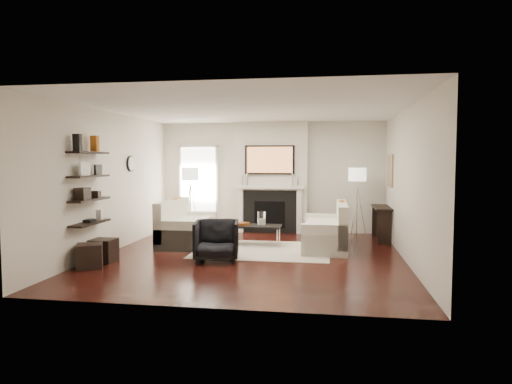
# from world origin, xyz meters

# --- Properties ---
(room_envelope) EXTENTS (6.00, 6.00, 6.00)m
(room_envelope) POSITION_xyz_m (0.00, 0.00, 1.35)
(room_envelope) COLOR black
(room_envelope) RESTS_ON ground
(chimney_breast) EXTENTS (1.80, 0.25, 2.70)m
(chimney_breast) POSITION_xyz_m (0.00, 2.88, 1.35)
(chimney_breast) COLOR silver
(chimney_breast) RESTS_ON floor
(fireplace_surround) EXTENTS (1.30, 0.02, 1.04)m
(fireplace_surround) POSITION_xyz_m (0.00, 2.74, 0.52)
(fireplace_surround) COLOR black
(fireplace_surround) RESTS_ON floor
(firebox) EXTENTS (0.75, 0.02, 0.65)m
(firebox) POSITION_xyz_m (0.00, 2.73, 0.45)
(firebox) COLOR black
(firebox) RESTS_ON floor
(mantel_pilaster_l) EXTENTS (0.12, 0.08, 1.10)m
(mantel_pilaster_l) POSITION_xyz_m (-0.72, 2.71, 0.55)
(mantel_pilaster_l) COLOR white
(mantel_pilaster_l) RESTS_ON floor
(mantel_pilaster_r) EXTENTS (0.12, 0.08, 1.10)m
(mantel_pilaster_r) POSITION_xyz_m (0.72, 2.71, 0.55)
(mantel_pilaster_r) COLOR white
(mantel_pilaster_r) RESTS_ON floor
(mantel_shelf) EXTENTS (1.70, 0.18, 0.07)m
(mantel_shelf) POSITION_xyz_m (0.00, 2.69, 1.12)
(mantel_shelf) COLOR white
(mantel_shelf) RESTS_ON chimney_breast
(tv_body) EXTENTS (1.20, 0.06, 0.70)m
(tv_body) POSITION_xyz_m (0.00, 2.71, 1.78)
(tv_body) COLOR black
(tv_body) RESTS_ON chimney_breast
(tv_screen) EXTENTS (1.10, 0.00, 0.62)m
(tv_screen) POSITION_xyz_m (0.00, 2.68, 1.78)
(tv_screen) COLOR #BF723F
(tv_screen) RESTS_ON tv_body
(candlestick_l_tall) EXTENTS (0.04, 0.04, 0.30)m
(candlestick_l_tall) POSITION_xyz_m (-0.55, 2.70, 1.30)
(candlestick_l_tall) COLOR silver
(candlestick_l_tall) RESTS_ON mantel_shelf
(candlestick_l_short) EXTENTS (0.04, 0.04, 0.24)m
(candlestick_l_short) POSITION_xyz_m (-0.68, 2.70, 1.27)
(candlestick_l_short) COLOR silver
(candlestick_l_short) RESTS_ON mantel_shelf
(candlestick_r_tall) EXTENTS (0.04, 0.04, 0.30)m
(candlestick_r_tall) POSITION_xyz_m (0.55, 2.70, 1.30)
(candlestick_r_tall) COLOR silver
(candlestick_r_tall) RESTS_ON mantel_shelf
(candlestick_r_short) EXTENTS (0.04, 0.04, 0.24)m
(candlestick_r_short) POSITION_xyz_m (0.68, 2.70, 1.27)
(candlestick_r_short) COLOR silver
(candlestick_r_short) RESTS_ON mantel_shelf
(hallway_panel) EXTENTS (0.90, 0.02, 2.10)m
(hallway_panel) POSITION_xyz_m (-1.85, 2.98, 1.05)
(hallway_panel) COLOR white
(hallway_panel) RESTS_ON floor
(door_trim_l) EXTENTS (0.06, 0.06, 2.16)m
(door_trim_l) POSITION_xyz_m (-2.33, 2.96, 1.05)
(door_trim_l) COLOR white
(door_trim_l) RESTS_ON floor
(door_trim_r) EXTENTS (0.06, 0.06, 2.16)m
(door_trim_r) POSITION_xyz_m (-1.37, 2.96, 1.05)
(door_trim_r) COLOR white
(door_trim_r) RESTS_ON floor
(door_trim_top) EXTENTS (1.02, 0.06, 0.06)m
(door_trim_top) POSITION_xyz_m (-1.85, 2.96, 2.13)
(door_trim_top) COLOR white
(door_trim_top) RESTS_ON wall_back
(rug) EXTENTS (2.60, 2.00, 0.01)m
(rug) POSITION_xyz_m (0.14, 0.58, 0.01)
(rug) COLOR #BAAD98
(rug) RESTS_ON floor
(loveseat_left_base) EXTENTS (0.85, 1.80, 0.42)m
(loveseat_left_base) POSITION_xyz_m (-1.54, 1.06, 0.21)
(loveseat_left_base) COLOR silver
(loveseat_left_base) RESTS_ON floor
(loveseat_left_back) EXTENTS (0.18, 1.80, 0.80)m
(loveseat_left_back) POSITION_xyz_m (-1.88, 1.06, 0.53)
(loveseat_left_back) COLOR silver
(loveseat_left_back) RESTS_ON floor
(loveseat_left_arm_n) EXTENTS (0.85, 0.18, 0.60)m
(loveseat_left_arm_n) POSITION_xyz_m (-1.54, 0.25, 0.30)
(loveseat_left_arm_n) COLOR silver
(loveseat_left_arm_n) RESTS_ON floor
(loveseat_left_arm_s) EXTENTS (0.85, 0.18, 0.60)m
(loveseat_left_arm_s) POSITION_xyz_m (-1.54, 1.87, 0.30)
(loveseat_left_arm_s) COLOR silver
(loveseat_left_arm_s) RESTS_ON floor
(loveseat_left_cushion) EXTENTS (0.63, 1.44, 0.10)m
(loveseat_left_cushion) POSITION_xyz_m (-1.49, 1.06, 0.47)
(loveseat_left_cushion) COLOR silver
(loveseat_left_cushion) RESTS_ON loveseat_left_base
(pillow_left_orange) EXTENTS (0.10, 0.42, 0.42)m
(pillow_left_orange) POSITION_xyz_m (-1.88, 1.36, 0.73)
(pillow_left_orange) COLOR #A45614
(pillow_left_orange) RESTS_ON loveseat_left_cushion
(pillow_left_charcoal) EXTENTS (0.10, 0.40, 0.40)m
(pillow_left_charcoal) POSITION_xyz_m (-1.88, 0.76, 0.72)
(pillow_left_charcoal) COLOR black
(pillow_left_charcoal) RESTS_ON loveseat_left_cushion
(loveseat_right_base) EXTENTS (0.85, 1.80, 0.42)m
(loveseat_right_base) POSITION_xyz_m (1.34, 0.98, 0.21)
(loveseat_right_base) COLOR silver
(loveseat_right_base) RESTS_ON floor
(loveseat_right_back) EXTENTS (0.18, 1.80, 0.80)m
(loveseat_right_back) POSITION_xyz_m (1.68, 0.98, 0.53)
(loveseat_right_back) COLOR silver
(loveseat_right_back) RESTS_ON floor
(loveseat_right_arm_n) EXTENTS (0.85, 0.18, 0.60)m
(loveseat_right_arm_n) POSITION_xyz_m (1.34, 0.17, 0.30)
(loveseat_right_arm_n) COLOR silver
(loveseat_right_arm_n) RESTS_ON floor
(loveseat_right_arm_s) EXTENTS (0.85, 0.18, 0.60)m
(loveseat_right_arm_s) POSITION_xyz_m (1.34, 1.79, 0.30)
(loveseat_right_arm_s) COLOR silver
(loveseat_right_arm_s) RESTS_ON floor
(loveseat_right_cushion) EXTENTS (0.63, 1.44, 0.10)m
(loveseat_right_cushion) POSITION_xyz_m (1.29, 0.98, 0.47)
(loveseat_right_cushion) COLOR silver
(loveseat_right_cushion) RESTS_ON loveseat_right_base
(pillow_right_orange) EXTENTS (0.10, 0.42, 0.42)m
(pillow_right_orange) POSITION_xyz_m (1.68, 1.28, 0.73)
(pillow_right_orange) COLOR #A45614
(pillow_right_orange) RESTS_ON loveseat_right_cushion
(pillow_right_charcoal) EXTENTS (0.10, 0.40, 0.40)m
(pillow_right_charcoal) POSITION_xyz_m (1.68, 0.68, 0.72)
(pillow_right_charcoal) COLOR black
(pillow_right_charcoal) RESTS_ON loveseat_right_cushion
(coffee_table) EXTENTS (1.10, 0.55, 0.04)m
(coffee_table) POSITION_xyz_m (-0.11, 1.11, 0.40)
(coffee_table) COLOR black
(coffee_table) RESTS_ON floor
(coffee_leg_nw) EXTENTS (0.02, 0.02, 0.38)m
(coffee_leg_nw) POSITION_xyz_m (-0.61, 0.89, 0.19)
(coffee_leg_nw) COLOR silver
(coffee_leg_nw) RESTS_ON floor
(coffee_leg_ne) EXTENTS (0.02, 0.02, 0.38)m
(coffee_leg_ne) POSITION_xyz_m (0.39, 0.89, 0.19)
(coffee_leg_ne) COLOR silver
(coffee_leg_ne) RESTS_ON floor
(coffee_leg_sw) EXTENTS (0.02, 0.02, 0.38)m
(coffee_leg_sw) POSITION_xyz_m (-0.61, 1.33, 0.19)
(coffee_leg_sw) COLOR silver
(coffee_leg_sw) RESTS_ON floor
(coffee_leg_se) EXTENTS (0.02, 0.02, 0.38)m
(coffee_leg_se) POSITION_xyz_m (0.39, 1.33, 0.19)
(coffee_leg_se) COLOR silver
(coffee_leg_se) RESTS_ON floor
(hurricane_glass) EXTENTS (0.17, 0.17, 0.30)m
(hurricane_glass) POSITION_xyz_m (0.04, 1.11, 0.56)
(hurricane_glass) COLOR white
(hurricane_glass) RESTS_ON coffee_table
(hurricane_candle) EXTENTS (0.10, 0.10, 0.14)m
(hurricane_candle) POSITION_xyz_m (0.04, 1.11, 0.50)
(hurricane_candle) COLOR white
(hurricane_candle) RESTS_ON coffee_table
(copper_bowl) EXTENTS (0.30, 0.30, 0.05)m
(copper_bowl) POSITION_xyz_m (-0.36, 1.11, 0.45)
(copper_bowl) COLOR #A44F1B
(copper_bowl) RESTS_ON coffee_table
(armchair) EXTENTS (0.87, 0.83, 0.78)m
(armchair) POSITION_xyz_m (-0.55, -0.42, 0.39)
(armchair) COLOR black
(armchair) RESTS_ON floor
(lamp_left_post) EXTENTS (0.02, 0.02, 1.20)m
(lamp_left_post) POSITION_xyz_m (-1.85, 2.26, 0.60)
(lamp_left_post) COLOR silver
(lamp_left_post) RESTS_ON floor
(lamp_left_shade) EXTENTS (0.40, 0.40, 0.30)m
(lamp_left_shade) POSITION_xyz_m (-1.85, 2.26, 1.45)
(lamp_left_shade) COLOR white
(lamp_left_shade) RESTS_ON lamp_left_post
(lamp_left_leg_a) EXTENTS (0.25, 0.02, 1.23)m
(lamp_left_leg_a) POSITION_xyz_m (-1.74, 2.26, 0.60)
(lamp_left_leg_a) COLOR silver
(lamp_left_leg_a) RESTS_ON floor
(lamp_left_leg_b) EXTENTS (0.14, 0.22, 1.23)m
(lamp_left_leg_b) POSITION_xyz_m (-1.91, 2.36, 0.60)
(lamp_left_leg_b) COLOR silver
(lamp_left_leg_b) RESTS_ON floor
(lamp_left_leg_c) EXTENTS (0.14, 0.22, 1.23)m
(lamp_left_leg_c) POSITION_xyz_m (-1.91, 2.17, 0.60)
(lamp_left_leg_c) COLOR silver
(lamp_left_leg_c) RESTS_ON floor
(lamp_right_post) EXTENTS (0.02, 0.02, 1.20)m
(lamp_right_post) POSITION_xyz_m (2.05, 2.38, 0.60)
(lamp_right_post) COLOR silver
(lamp_right_post) RESTS_ON floor
(lamp_right_shade) EXTENTS (0.40, 0.40, 0.30)m
(lamp_right_shade) POSITION_xyz_m (2.05, 2.38, 1.45)
(lamp_right_shade) COLOR white
(lamp_right_shade) RESTS_ON lamp_right_post
(lamp_right_leg_a) EXTENTS (0.25, 0.02, 1.23)m
(lamp_right_leg_a) POSITION_xyz_m (2.16, 2.38, 0.60)
(lamp_right_leg_a) COLOR silver
(lamp_right_leg_a) RESTS_ON floor
(lamp_right_leg_b) EXTENTS (0.14, 0.22, 1.23)m
(lamp_right_leg_b) POSITION_xyz_m (2.00, 2.48, 0.60)
(lamp_right_leg_b) COLOR silver
(lamp_right_leg_b) RESTS_ON floor
(lamp_right_leg_c) EXTENTS (0.14, 0.22, 1.23)m
(lamp_right_leg_c) POSITION_xyz_m (1.99, 2.29, 0.60)
(lamp_right_leg_c) COLOR silver
(lamp_right_leg_c) RESTS_ON floor
(console_top) EXTENTS (0.35, 1.20, 0.04)m
(console_top) POSITION_xyz_m (2.57, 2.12, 0.73)
(console_top) COLOR black
(console_top) RESTS_ON floor
(console_leg_n) EXTENTS (0.30, 0.04, 0.71)m
(console_leg_n) POSITION_xyz_m (2.57, 1.57, 0.35)
(console_leg_n) COLOR black
(console_leg_n) RESTS_ON floor
(console_leg_s) EXTENTS (0.30, 0.04, 0.71)m
(console_leg_s) POSITION_xyz_m (2.57, 2.67, 0.35)
(console_leg_s) COLOR black
(console_leg_s) RESTS_ON floor
(wall_art) EXTENTS (0.03, 0.70, 0.70)m
(wall_art) POSITION_xyz_m (2.73, 2.05, 1.55)
(wall_art) COLOR #A38551
(wall_art) RESTS_ON wall_right
(shelf_bottom) EXTENTS (0.25, 1.00, 0.03)m
(shelf_bottom) POSITION_xyz_m (-2.62, -1.00, 0.70)
(shelf_bottom) COLOR black
(shelf_bottom) RESTS_ON wall_left
(shelf_lower) EXTENTS (0.25, 1.00, 0.04)m
(shelf_lower) POSITION_xyz_m (-2.62, -1.00, 1.10)
(shelf_lower) COLOR black
(shelf_lower) RESTS_ON wall_left
(shelf_upper) EXTENTS (0.25, 1.00, 0.04)m
(shelf_upper) POSITION_xyz_m (-2.62, -1.00, 1.50)
(shelf_upper) COLOR black
(shelf_upper) RESTS_ON wall_left
(shelf_top) EXTENTS (0.25, 1.00, 0.04)m
(shelf_top) POSITION_xyz_m (-2.62, -1.00, 1.90)
(shelf_top) COLOR black
(shelf_top) RESTS_ON wall_left
(decor_magfile_a) EXTENTS (0.12, 0.10, 0.28)m
(decor_magfile_a) POSITION_xyz_m (-2.62, -1.34, 2.06)
(decor_magfile_a) COLOR black
(decor_magfile_a) RESTS_ON shelf_top
(decor_magfile_b) EXTENTS (0.12, 0.10, 0.28)m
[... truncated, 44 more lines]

